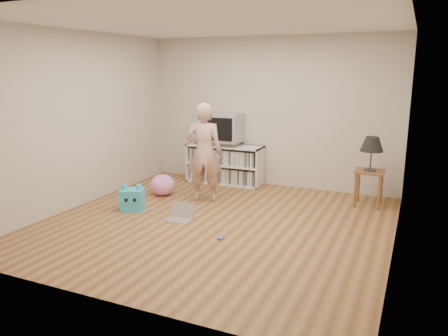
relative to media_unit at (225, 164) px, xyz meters
name	(u,v)px	position (x,y,z in m)	size (l,w,h in m)	color
ground	(216,223)	(0.77, -2.04, -0.35)	(4.50, 4.50, 0.00)	brown
walls	(216,128)	(0.77, -2.04, 0.95)	(4.52, 4.52, 2.60)	beige
ceiling	(215,22)	(0.77, -2.04, 2.25)	(4.50, 4.50, 0.01)	white
media_unit	(225,164)	(0.00, 0.00, 0.00)	(1.40, 0.45, 0.70)	white
dvd_deck	(225,143)	(0.00, -0.02, 0.39)	(0.45, 0.35, 0.07)	gray
crt_tv	(225,127)	(0.00, -0.02, 0.67)	(0.60, 0.53, 0.50)	#9A9A9F
side_table	(369,179)	(2.55, -0.39, 0.07)	(0.42, 0.42, 0.55)	brown
table_lamp	(372,145)	(2.55, -0.39, 0.59)	(0.34, 0.34, 0.52)	#333333
person	(204,153)	(0.16, -1.16, 0.42)	(0.56, 0.37, 1.55)	#D3A190
laptop	(181,215)	(0.26, -2.10, -0.29)	(0.34, 0.28, 0.23)	silver
playing_cards	(220,238)	(1.06, -2.53, -0.34)	(0.07, 0.09, 0.02)	#4154AE
plush_blue	(132,199)	(-0.61, -2.03, -0.19)	(0.41, 0.38, 0.39)	#2EB8E6
plush_pink	(163,185)	(-0.61, -1.17, -0.18)	(0.41, 0.41, 0.35)	#FF83CE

